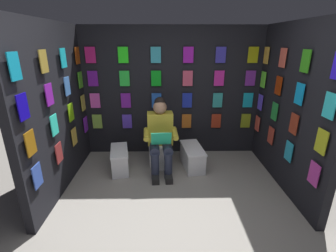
% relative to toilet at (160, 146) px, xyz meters
% --- Properties ---
extents(ground_plane, '(30.00, 30.00, 0.00)m').
position_rel_toilet_xyz_m(ground_plane, '(-0.21, 1.61, -0.33)').
color(ground_plane, gray).
extents(display_wall_back, '(3.20, 0.14, 2.26)m').
position_rel_toilet_xyz_m(display_wall_back, '(-0.21, -0.52, 0.80)').
color(display_wall_back, black).
rests_on(display_wall_back, ground).
extents(display_wall_left, '(0.14, 2.08, 2.26)m').
position_rel_toilet_xyz_m(display_wall_left, '(-1.81, 0.57, 0.80)').
color(display_wall_left, black).
rests_on(display_wall_left, ground).
extents(display_wall_right, '(0.14, 2.08, 2.26)m').
position_rel_toilet_xyz_m(display_wall_right, '(1.39, 0.57, 0.80)').
color(display_wall_right, black).
rests_on(display_wall_right, ground).
extents(toilet, '(0.42, 0.57, 0.77)m').
position_rel_toilet_xyz_m(toilet, '(0.00, 0.00, 0.00)').
color(toilet, white).
rests_on(toilet, ground).
extents(person_reading, '(0.54, 0.70, 1.19)m').
position_rel_toilet_xyz_m(person_reading, '(-0.01, 0.23, 0.27)').
color(person_reading, gold).
rests_on(person_reading, ground).
extents(comic_longbox_near, '(0.39, 0.69, 0.36)m').
position_rel_toilet_xyz_m(comic_longbox_near, '(-0.54, 0.12, -0.15)').
color(comic_longbox_near, silver).
rests_on(comic_longbox_near, ground).
extents(comic_longbox_far, '(0.37, 0.63, 0.37)m').
position_rel_toilet_xyz_m(comic_longbox_far, '(0.65, 0.22, -0.14)').
color(comic_longbox_far, silver).
rests_on(comic_longbox_far, ground).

